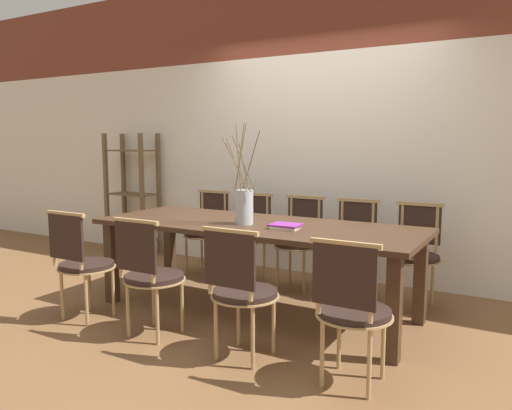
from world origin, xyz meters
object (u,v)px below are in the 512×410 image
object	(u,v)px
chair_far_center	(299,238)
shelving_rack	(133,194)
book_stack	(286,226)
chair_near_center	(241,287)
dining_table	(256,234)
vase_centerpiece	(244,205)

from	to	relation	value
chair_far_center	shelving_rack	bearing A→B (deg)	-7.03
chair_far_center	book_stack	bearing A→B (deg)	108.77
chair_near_center	chair_far_center	xyz separation A→B (m)	(-0.37, 1.67, 0.00)
dining_table	vase_centerpiece	distance (m)	0.26
dining_table	book_stack	distance (m)	0.36
chair_near_center	chair_far_center	world-z (taller)	same
dining_table	chair_far_center	distance (m)	0.85
vase_centerpiece	book_stack	bearing A→B (deg)	-4.17
book_stack	shelving_rack	world-z (taller)	shelving_rack
dining_table	chair_far_center	size ratio (longest dim) A/B	3.04
vase_centerpiece	book_stack	distance (m)	0.41
vase_centerpiece	dining_table	bearing A→B (deg)	52.15
dining_table	chair_near_center	distance (m)	0.93
dining_table	chair_far_center	world-z (taller)	chair_far_center
shelving_rack	chair_far_center	bearing A→B (deg)	-7.03
dining_table	shelving_rack	bearing A→B (deg)	154.94
chair_far_center	vase_centerpiece	distance (m)	1.01
chair_near_center	vase_centerpiece	distance (m)	0.96
chair_near_center	book_stack	size ratio (longest dim) A/B	3.75
chair_far_center	vase_centerpiece	size ratio (longest dim) A/B	1.09
shelving_rack	chair_near_center	bearing A→B (deg)	-35.18
chair_far_center	book_stack	size ratio (longest dim) A/B	3.75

